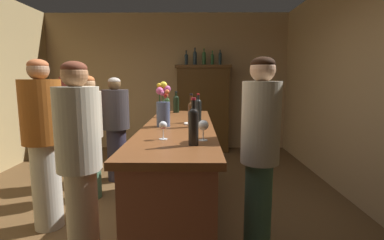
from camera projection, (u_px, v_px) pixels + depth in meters
name	position (u px, v px, depth m)	size (l,w,h in m)	color
floor	(137.00, 224.00, 2.95)	(8.62, 8.62, 0.00)	brown
wall_back	(167.00, 82.00, 6.08)	(5.14, 0.12, 2.83)	tan
bar_counter	(179.00, 176.00, 2.86)	(0.67, 2.51, 1.04)	brown
display_cabinet	(203.00, 107.00, 5.84)	(1.11, 0.44, 1.76)	#462C11
wine_bottle_merlot	(167.00, 106.00, 3.40)	(0.07, 0.07, 0.30)	#2F4F28
wine_bottle_chardonnay	(176.00, 103.00, 3.82)	(0.08, 0.08, 0.29)	black
wine_bottle_riesling	(198.00, 109.00, 2.98)	(0.07, 0.07, 0.30)	black
wine_bottle_malbec	(193.00, 124.00, 1.95)	(0.07, 0.07, 0.33)	black
wine_bottle_pinot	(191.00, 113.00, 2.67)	(0.06, 0.06, 0.32)	#4E2E15
wine_glass_front	(163.00, 126.00, 2.14)	(0.06, 0.06, 0.14)	white
wine_glass_mid	(203.00, 126.00, 2.10)	(0.08, 0.08, 0.15)	white
flower_arrangement	(163.00, 107.00, 2.71)	(0.14, 0.13, 0.43)	#414E70
cheese_plate	(192.00, 123.00, 2.87)	(0.16, 0.16, 0.01)	white
display_bottle_left	(186.00, 59.00, 5.70)	(0.07, 0.07, 0.29)	#1E2C35
display_bottle_midleft	(195.00, 57.00, 5.70)	(0.08, 0.08, 0.34)	#212E37
display_bottle_center	(204.00, 58.00, 5.70)	(0.08, 0.08, 0.34)	#234A26
display_bottle_midright	(212.00, 59.00, 5.70)	(0.06, 0.06, 0.30)	#215228
display_bottle_right	(220.00, 58.00, 5.69)	(0.07, 0.07, 0.30)	#1A2D32
patron_redhead	(43.00, 138.00, 2.78)	(0.38, 0.38, 1.68)	#B0AB99
patron_by_cabinet	(74.00, 118.00, 3.97)	(0.34, 0.34, 1.71)	#AEAE9C
patron_in_grey	(116.00, 126.00, 4.15)	(0.39, 0.39, 1.51)	#2A2533
patron_near_entrance	(89.00, 131.00, 3.50)	(0.32, 0.32, 1.53)	#446D4E
patron_tall	(80.00, 162.00, 2.06)	(0.32, 0.32, 1.61)	#B5A890
bartender	(260.00, 151.00, 2.25)	(0.30, 0.30, 1.66)	#3E6A56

